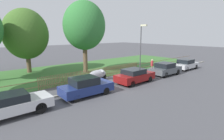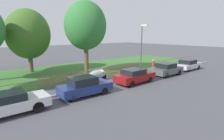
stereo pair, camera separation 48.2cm
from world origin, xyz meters
name	(u,v)px [view 1 (the left image)]	position (x,y,z in m)	size (l,w,h in m)	color
ground_plane	(114,84)	(0.00, 0.00, 0.00)	(120.00, 120.00, 0.00)	#4C4C51
kerb_stone	(113,83)	(0.00, 0.10, 0.06)	(40.30, 0.20, 0.12)	#9E998E
grass_strip	(73,71)	(0.00, 7.91, 0.01)	(40.30, 10.75, 0.01)	#3D7033
park_fence	(98,73)	(0.00, 2.54, 0.55)	(40.30, 0.05, 1.10)	olive
parked_car_silver_hatchback	(11,104)	(-8.71, -1.16, 0.68)	(4.20, 1.69, 1.31)	silver
parked_car_black_saloon	(86,86)	(-3.72, -1.04, 0.71)	(4.02, 1.83, 1.44)	navy
parked_car_navy_estate	(135,76)	(1.70, -1.03, 0.69)	(4.07, 1.82, 1.36)	maroon
parked_car_red_compact	(166,69)	(6.76, -1.12, 0.71)	(3.88, 1.84, 1.42)	#51565B
parked_car_white_van	(186,64)	(11.68, -1.03, 0.68)	(3.93, 1.72, 1.35)	silver
covered_motorcycle	(98,74)	(-0.48, 1.88, 0.66)	(2.09, 0.85, 1.08)	black
tree_mid_park	(26,34)	(-4.54, 10.37, 4.54)	(5.05, 5.05, 7.46)	brown
tree_far_left	(84,26)	(0.71, 6.06, 5.50)	(4.88, 4.88, 8.33)	brown
pedestrian_near_fence	(152,65)	(6.80, 0.79, 0.90)	(0.45, 0.45, 1.59)	#7F6B51
street_lamp	(141,44)	(4.42, 0.55, 3.50)	(0.20, 0.79, 5.55)	#47474C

